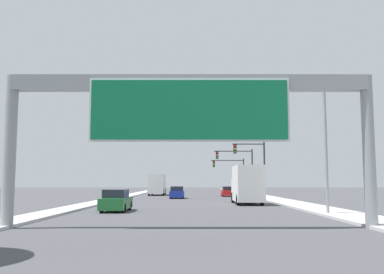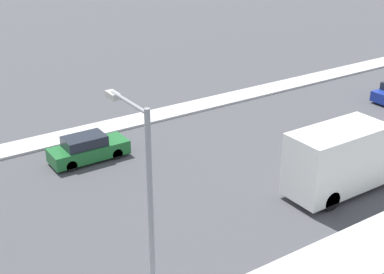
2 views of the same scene
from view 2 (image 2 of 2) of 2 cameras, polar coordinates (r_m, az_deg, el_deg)
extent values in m
cube|color=#BCBCBC|center=(52.94, 19.66, 7.51)|extent=(2.00, 120.00, 0.15)
cube|color=#1E662D|center=(31.29, -10.93, -1.47)|extent=(1.71, 4.52, 0.78)
cube|color=#1E232D|center=(30.93, -11.41, -0.42)|extent=(1.51, 2.35, 0.59)
cylinder|color=black|center=(32.51, -9.17, -0.82)|extent=(0.22, 0.64, 0.64)
cylinder|color=black|center=(31.27, -8.00, -1.77)|extent=(0.22, 0.64, 0.64)
cylinder|color=black|center=(31.59, -13.76, -1.98)|extent=(0.22, 0.64, 0.64)
cylinder|color=black|center=(30.32, -12.75, -3.02)|extent=(0.22, 0.64, 0.64)
cylinder|color=black|center=(42.40, 19.25, 4.05)|extent=(0.22, 0.64, 0.64)
cube|color=white|center=(30.50, 19.63, -1.55)|extent=(2.20, 2.04, 2.11)
cube|color=silver|center=(27.61, 15.14, -2.33)|extent=(2.39, 5.25, 3.25)
cylinder|color=black|center=(31.34, 17.80, -2.33)|extent=(0.28, 1.00, 1.00)
cylinder|color=black|center=(28.00, 11.43, -4.84)|extent=(0.28, 1.00, 1.00)
cylinder|color=black|center=(26.77, 14.59, -6.59)|extent=(0.28, 1.00, 1.00)
cylinder|color=gray|center=(17.18, -4.35, -10.03)|extent=(0.18, 0.18, 8.31)
cylinder|color=gray|center=(16.24, -6.75, 3.71)|extent=(2.24, 0.12, 0.12)
cube|color=#B2B2A8|center=(17.23, -8.45, 4.44)|extent=(0.60, 0.28, 0.20)
camera|label=1|loc=(31.33, -69.76, -14.92)|focal=40.00mm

